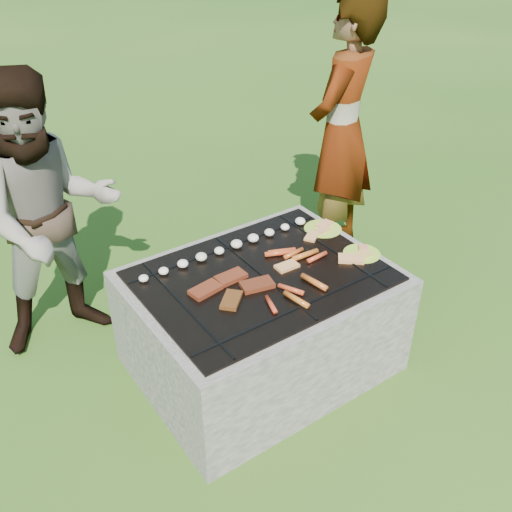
{
  "coord_description": "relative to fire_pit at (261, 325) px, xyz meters",
  "views": [
    {
      "loc": [
        -1.38,
        -1.94,
        2.28
      ],
      "look_at": [
        0.0,
        0.05,
        0.7
      ],
      "focal_mm": 40.0,
      "sensor_mm": 36.0,
      "label": 1
    }
  ],
  "objects": [
    {
      "name": "sausages",
      "position": [
        0.16,
        -0.08,
        0.34
      ],
      "size": [
        0.54,
        0.5,
        0.03
      ],
      "color": "orange",
      "rests_on": "fire_pit"
    },
    {
      "name": "mushrooms",
      "position": [
        0.01,
        0.29,
        0.35
      ],
      "size": [
        1.05,
        0.06,
        0.04
      ],
      "color": "silver",
      "rests_on": "fire_pit"
    },
    {
      "name": "bread_on_grate",
      "position": [
        0.36,
        -0.05,
        0.34
      ],
      "size": [
        0.46,
        0.43,
        0.02
      ],
      "color": "tan",
      "rests_on": "fire_pit"
    },
    {
      "name": "pork_slabs",
      "position": [
        -0.19,
        -0.01,
        0.34
      ],
      "size": [
        0.4,
        0.28,
        0.02
      ],
      "color": "#A03A1D",
      "rests_on": "fire_pit"
    },
    {
      "name": "bystander",
      "position": [
        -0.76,
        0.87,
        0.51
      ],
      "size": [
        0.82,
        0.67,
        1.58
      ],
      "primitive_type": "imported",
      "rotation": [
        0.0,
        0.0,
        -0.09
      ],
      "color": "gray",
      "rests_on": "ground"
    },
    {
      "name": "lawn",
      "position": [
        0.0,
        0.0,
        -0.28
      ],
      "size": [
        60.0,
        60.0,
        0.0
      ],
      "primitive_type": "plane",
      "color": "#224B12",
      "rests_on": "ground"
    },
    {
      "name": "plate_near",
      "position": [
        0.56,
        -0.15,
        0.33
      ],
      "size": [
        0.24,
        0.24,
        0.03
      ],
      "color": "#BDD332",
      "rests_on": "fire_pit"
    },
    {
      "name": "plate_far",
      "position": [
        0.56,
        0.18,
        0.33
      ],
      "size": [
        0.28,
        0.28,
        0.03
      ],
      "color": "yellow",
      "rests_on": "fire_pit"
    },
    {
      "name": "fire_pit",
      "position": [
        0.0,
        0.0,
        0.0
      ],
      "size": [
        1.3,
        1.0,
        0.62
      ],
      "color": "#9C968A",
      "rests_on": "ground"
    },
    {
      "name": "cook",
      "position": [
        1.17,
        0.73,
        0.61
      ],
      "size": [
        0.77,
        0.66,
        1.78
      ],
      "primitive_type": "imported",
      "rotation": [
        0.0,
        0.0,
        3.58
      ],
      "color": "gray",
      "rests_on": "ground"
    }
  ]
}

